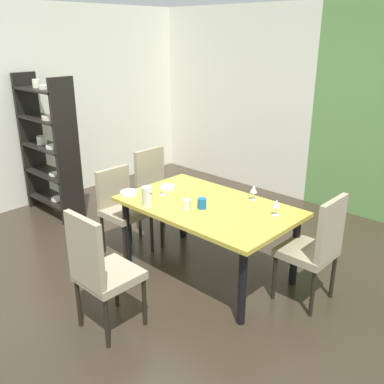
{
  "coord_description": "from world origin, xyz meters",
  "views": [
    {
      "loc": [
        2.75,
        -2.29,
        2.3
      ],
      "look_at": [
        0.1,
        0.54,
        0.85
      ],
      "focal_mm": 40.0,
      "sensor_mm": 36.0,
      "label": 1
    }
  ],
  "objects_px": {
    "serving_bowl_south": "(129,193)",
    "pitcher_east": "(147,197)",
    "chair_left_far": "(157,189)",
    "cup_north": "(186,204)",
    "dining_table": "(207,212)",
    "chair_head_near": "(100,268)",
    "wine_glass_corner": "(277,204)",
    "cup_front": "(202,203)",
    "display_shelf": "(49,146)",
    "chair_left_near": "(121,205)",
    "chair_right_far": "(316,245)",
    "wine_glass_center": "(254,189)",
    "serving_bowl_near_shelf": "(168,187)",
    "wine_glass_rear": "(162,186)"
  },
  "relations": [
    {
      "from": "display_shelf",
      "to": "cup_front",
      "type": "bearing_deg",
      "value": 2.7
    },
    {
      "from": "chair_left_near",
      "to": "pitcher_east",
      "type": "relative_size",
      "value": 4.76
    },
    {
      "from": "wine_glass_rear",
      "to": "display_shelf",
      "type": "bearing_deg",
      "value": -176.79
    },
    {
      "from": "serving_bowl_near_shelf",
      "to": "cup_front",
      "type": "height_order",
      "value": "cup_front"
    },
    {
      "from": "display_shelf",
      "to": "pitcher_east",
      "type": "height_order",
      "value": "display_shelf"
    },
    {
      "from": "chair_head_near",
      "to": "dining_table",
      "type": "bearing_deg",
      "value": 89.07
    },
    {
      "from": "serving_bowl_south",
      "to": "display_shelf",
      "type": "bearing_deg",
      "value": 176.18
    },
    {
      "from": "serving_bowl_near_shelf",
      "to": "serving_bowl_south",
      "type": "bearing_deg",
      "value": -114.46
    },
    {
      "from": "wine_glass_corner",
      "to": "pitcher_east",
      "type": "height_order",
      "value": "pitcher_east"
    },
    {
      "from": "chair_head_near",
      "to": "chair_left_far",
      "type": "bearing_deg",
      "value": 123.38
    },
    {
      "from": "display_shelf",
      "to": "wine_glass_rear",
      "type": "distance_m",
      "value": 2.02
    },
    {
      "from": "chair_right_far",
      "to": "wine_glass_rear",
      "type": "distance_m",
      "value": 1.6
    },
    {
      "from": "cup_north",
      "to": "wine_glass_corner",
      "type": "bearing_deg",
      "value": 33.05
    },
    {
      "from": "wine_glass_rear",
      "to": "serving_bowl_near_shelf",
      "type": "distance_m",
      "value": 0.18
    },
    {
      "from": "wine_glass_corner",
      "to": "cup_front",
      "type": "xyz_separation_m",
      "value": [
        -0.6,
        -0.34,
        -0.06
      ]
    },
    {
      "from": "wine_glass_center",
      "to": "serving_bowl_south",
      "type": "bearing_deg",
      "value": -143.5
    },
    {
      "from": "chair_left_near",
      "to": "cup_front",
      "type": "relative_size",
      "value": 9.47
    },
    {
      "from": "serving_bowl_near_shelf",
      "to": "chair_left_far",
      "type": "bearing_deg",
      "value": 152.16
    },
    {
      "from": "chair_right_far",
      "to": "pitcher_east",
      "type": "xyz_separation_m",
      "value": [
        -1.41,
        -0.69,
        0.28
      ]
    },
    {
      "from": "display_shelf",
      "to": "chair_left_far",
      "type": "bearing_deg",
      "value": 18.16
    },
    {
      "from": "chair_left_near",
      "to": "display_shelf",
      "type": "xyz_separation_m",
      "value": [
        -1.51,
        0.04,
        0.39
      ]
    },
    {
      "from": "cup_north",
      "to": "cup_front",
      "type": "relative_size",
      "value": 0.93
    },
    {
      "from": "chair_left_far",
      "to": "cup_north",
      "type": "relative_size",
      "value": 11.34
    },
    {
      "from": "serving_bowl_south",
      "to": "chair_left_near",
      "type": "bearing_deg",
      "value": 162.7
    },
    {
      "from": "chair_head_near",
      "to": "pitcher_east",
      "type": "bearing_deg",
      "value": 113.89
    },
    {
      "from": "serving_bowl_south",
      "to": "cup_north",
      "type": "relative_size",
      "value": 2.0
    },
    {
      "from": "dining_table",
      "to": "wine_glass_corner",
      "type": "xyz_separation_m",
      "value": [
        0.62,
        0.23,
        0.19
      ]
    },
    {
      "from": "serving_bowl_south",
      "to": "pitcher_east",
      "type": "relative_size",
      "value": 0.94
    },
    {
      "from": "chair_left_far",
      "to": "display_shelf",
      "type": "xyz_separation_m",
      "value": [
        -1.5,
        -0.49,
        0.35
      ]
    },
    {
      "from": "dining_table",
      "to": "chair_left_far",
      "type": "height_order",
      "value": "chair_left_far"
    },
    {
      "from": "dining_table",
      "to": "wine_glass_corner",
      "type": "distance_m",
      "value": 0.69
    },
    {
      "from": "chair_left_far",
      "to": "cup_north",
      "type": "xyz_separation_m",
      "value": [
        0.95,
        -0.49,
        0.22
      ]
    },
    {
      "from": "chair_left_near",
      "to": "wine_glass_corner",
      "type": "height_order",
      "value": "chair_left_near"
    },
    {
      "from": "display_shelf",
      "to": "wine_glass_center",
      "type": "height_order",
      "value": "display_shelf"
    },
    {
      "from": "serving_bowl_south",
      "to": "cup_front",
      "type": "bearing_deg",
      "value": 16.94
    },
    {
      "from": "dining_table",
      "to": "chair_head_near",
      "type": "distance_m",
      "value": 1.25
    },
    {
      "from": "cup_front",
      "to": "serving_bowl_near_shelf",
      "type": "bearing_deg",
      "value": 166.73
    },
    {
      "from": "chair_head_near",
      "to": "pitcher_east",
      "type": "height_order",
      "value": "chair_head_near"
    },
    {
      "from": "chair_head_near",
      "to": "display_shelf",
      "type": "relative_size",
      "value": 0.58
    },
    {
      "from": "dining_table",
      "to": "wine_glass_center",
      "type": "xyz_separation_m",
      "value": [
        0.25,
        0.4,
        0.19
      ]
    },
    {
      "from": "dining_table",
      "to": "cup_north",
      "type": "bearing_deg",
      "value": -108.1
    },
    {
      "from": "display_shelf",
      "to": "serving_bowl_south",
      "type": "height_order",
      "value": "display_shelf"
    },
    {
      "from": "chair_left_near",
      "to": "wine_glass_center",
      "type": "bearing_deg",
      "value": 117.93
    },
    {
      "from": "serving_bowl_near_shelf",
      "to": "wine_glass_rear",
      "type": "bearing_deg",
      "value": -62.95
    },
    {
      "from": "chair_head_near",
      "to": "wine_glass_center",
      "type": "bearing_deg",
      "value": 80.76
    },
    {
      "from": "wine_glass_rear",
      "to": "cup_front",
      "type": "height_order",
      "value": "wine_glass_rear"
    },
    {
      "from": "chair_right_far",
      "to": "chair_left_near",
      "type": "bearing_deg",
      "value": 104.7
    },
    {
      "from": "chair_left_far",
      "to": "chair_left_near",
      "type": "height_order",
      "value": "chair_left_far"
    },
    {
      "from": "wine_glass_center",
      "to": "chair_head_near",
      "type": "bearing_deg",
      "value": -99.24
    },
    {
      "from": "wine_glass_center",
      "to": "serving_bowl_near_shelf",
      "type": "xyz_separation_m",
      "value": [
        -0.83,
        -0.36,
        -0.09
      ]
    }
  ]
}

